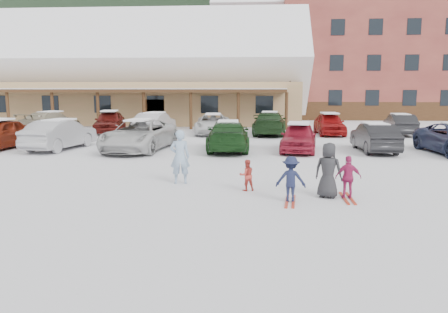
# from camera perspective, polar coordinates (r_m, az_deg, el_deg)

# --- Properties ---
(ground) EXTENTS (160.00, 160.00, 0.00)m
(ground) POSITION_cam_1_polar(r_m,az_deg,el_deg) (12.58, -1.69, -5.19)
(ground) COLOR silver
(ground) RESTS_ON ground
(forested_hillside) EXTENTS (300.00, 70.00, 38.00)m
(forested_hillside) POSITION_cam_1_polar(r_m,az_deg,el_deg) (98.45, 3.38, 18.13)
(forested_hillside) COLOR black
(forested_hillside) RESTS_ON ground
(day_lodge) EXTENTS (29.12, 12.50, 10.38)m
(day_lodge) POSITION_cam_1_polar(r_m,az_deg,el_deg) (41.39, -10.47, 9.92)
(day_lodge) COLOR tan
(day_lodge) RESTS_ON ground
(alpine_hotel) EXTENTS (31.48, 14.01, 21.48)m
(alpine_hotel) POSITION_cam_1_polar(r_m,az_deg,el_deg) (52.11, 19.09, 14.51)
(alpine_hotel) COLOR maroon
(alpine_hotel) RESTS_ON ground
(lamp_post) EXTENTS (0.50, 0.25, 6.49)m
(lamp_post) POSITION_cam_1_polar(r_m,az_deg,el_deg) (37.33, 8.64, 9.66)
(lamp_post) COLOR black
(lamp_post) RESTS_ON ground
(conifer_2) EXTENTS (5.28, 5.28, 12.24)m
(conifer_2) POSITION_cam_1_polar(r_m,az_deg,el_deg) (62.61, -26.50, 11.38)
(conifer_2) COLOR black
(conifer_2) RESTS_ON ground
(conifer_3) EXTENTS (3.96, 3.96, 9.18)m
(conifer_3) POSITION_cam_1_polar(r_m,az_deg,el_deg) (56.39, 9.00, 10.82)
(conifer_3) COLOR black
(conifer_3) RESTS_ON ground
(adult_skier) EXTENTS (0.70, 0.53, 1.76)m
(adult_skier) POSITION_cam_1_polar(r_m,az_deg,el_deg) (14.15, -5.78, -0.03)
(adult_skier) COLOR #8BA6C3
(adult_skier) RESTS_ON ground
(toddler_red) EXTENTS (0.55, 0.49, 0.95)m
(toddler_red) POSITION_cam_1_polar(r_m,az_deg,el_deg) (13.16, 2.98, -2.46)
(toddler_red) COLOR #BC3930
(toddler_red) RESTS_ON ground
(child_navy) EXTENTS (0.86, 0.55, 1.25)m
(child_navy) POSITION_cam_1_polar(r_m,az_deg,el_deg) (11.95, 8.71, -2.96)
(child_navy) COLOR #171D3B
(child_navy) RESTS_ON ground
(skis_child_navy) EXTENTS (0.35, 1.41, 0.03)m
(skis_child_navy) POSITION_cam_1_polar(r_m,az_deg,el_deg) (12.09, 8.64, -5.80)
(skis_child_navy) COLOR #B22E19
(skis_child_navy) RESTS_ON ground
(child_magenta) EXTENTS (0.72, 0.31, 1.21)m
(child_magenta) POSITION_cam_1_polar(r_m,az_deg,el_deg) (12.63, 15.92, -2.65)
(child_magenta) COLOR #A82259
(child_magenta) RESTS_ON ground
(skis_child_magenta) EXTENTS (0.23, 1.40, 0.03)m
(skis_child_magenta) POSITION_cam_1_polar(r_m,az_deg,el_deg) (12.76, 15.81, -5.26)
(skis_child_magenta) COLOR #B22E19
(skis_child_magenta) RESTS_ON ground
(bystander_dark) EXTENTS (0.90, 0.77, 1.57)m
(bystander_dark) POSITION_cam_1_polar(r_m,az_deg,el_deg) (12.60, 13.47, -1.76)
(bystander_dark) COLOR #27272A
(bystander_dark) RESTS_ON ground
(parked_car_1) EXTENTS (2.31, 4.80, 1.52)m
(parked_car_1) POSITION_cam_1_polar(r_m,az_deg,el_deg) (23.63, -20.62, 2.71)
(parked_car_1) COLOR #9E9EA2
(parked_car_1) RESTS_ON ground
(parked_car_2) EXTENTS (3.15, 5.80, 1.54)m
(parked_car_2) POSITION_cam_1_polar(r_m,az_deg,el_deg) (22.09, -11.00, 2.76)
(parked_car_2) COLOR #BCBCBC
(parked_car_2) RESTS_ON ground
(parked_car_3) EXTENTS (2.27, 5.14, 1.47)m
(parked_car_3) POSITION_cam_1_polar(r_m,az_deg,el_deg) (21.73, 0.55, 2.71)
(parked_car_3) COLOR #163A16
(parked_car_3) RESTS_ON ground
(parked_car_4) EXTENTS (2.23, 4.32, 1.40)m
(parked_car_4) POSITION_cam_1_polar(r_m,az_deg,el_deg) (21.73, 9.72, 2.51)
(parked_car_4) COLOR #A21E33
(parked_car_4) RESTS_ON ground
(parked_car_5) EXTENTS (1.51, 4.23, 1.39)m
(parked_car_5) POSITION_cam_1_polar(r_m,az_deg,el_deg) (22.54, 19.07, 2.35)
(parked_car_5) COLOR black
(parked_car_5) RESTS_ON ground
(parked_car_7) EXTENTS (2.86, 5.48, 1.52)m
(parked_car_7) POSITION_cam_1_polar(r_m,az_deg,el_deg) (32.29, -21.67, 4.14)
(parked_car_7) COLOR gray
(parked_car_7) RESTS_ON ground
(parked_car_8) EXTENTS (2.58, 4.80, 1.55)m
(parked_car_8) POSITION_cam_1_polar(r_m,az_deg,el_deg) (31.42, -14.69, 4.39)
(parked_car_8) COLOR #581411
(parked_car_8) RESTS_ON ground
(parked_car_9) EXTENTS (2.08, 4.71, 1.50)m
(parked_car_9) POSITION_cam_1_polar(r_m,az_deg,el_deg) (29.41, -9.02, 4.24)
(parked_car_9) COLOR #B2B1B5
(parked_car_9) RESTS_ON ground
(parked_car_10) EXTENTS (2.59, 5.11, 1.38)m
(parked_car_10) POSITION_cam_1_polar(r_m,az_deg,el_deg) (29.65, -1.44, 4.27)
(parked_car_10) COLOR silver
(parked_car_10) RESTS_ON ground
(parked_car_11) EXTENTS (2.48, 5.41, 1.53)m
(parked_car_11) POSITION_cam_1_polar(r_m,az_deg,el_deg) (29.39, 5.97, 4.33)
(parked_car_11) COLOR #1C3619
(parked_car_11) RESTS_ON ground
(parked_car_12) EXTENTS (1.79, 4.31, 1.46)m
(parked_car_12) POSITION_cam_1_polar(r_m,az_deg,el_deg) (30.04, 13.60, 4.16)
(parked_car_12) COLOR maroon
(parked_car_12) RESTS_ON ground
(parked_car_13) EXTENTS (1.89, 4.36, 1.39)m
(parked_car_13) POSITION_cam_1_polar(r_m,az_deg,el_deg) (31.43, 22.00, 3.90)
(parked_car_13) COLOR black
(parked_car_13) RESTS_ON ground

